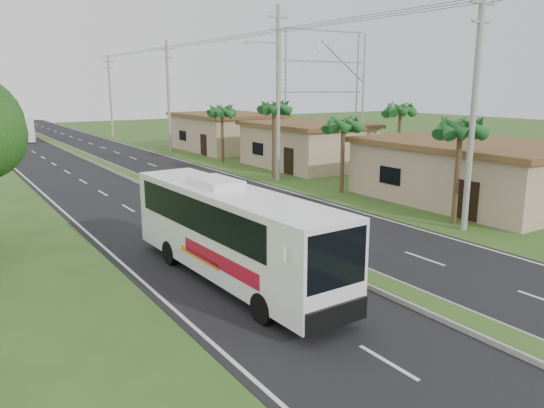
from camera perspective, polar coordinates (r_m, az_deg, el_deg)
ground at (r=19.46m, az=9.20°, el=-7.66°), size 180.00×180.00×0.00m
road_asphalt at (r=36.27m, az=-12.42°, el=1.74°), size 14.00×160.00×0.02m
median_strip at (r=36.26m, az=-12.43°, el=1.89°), size 1.20×160.00×0.18m
lane_edge_left at (r=34.57m, az=-22.85°, el=0.48°), size 0.12×160.00×0.01m
lane_edge_right at (r=39.07m, az=-3.20°, el=2.78°), size 0.12×160.00×0.01m
shop_near at (r=33.14m, az=20.46°, el=3.32°), size 8.60×12.60×3.52m
shop_mid at (r=44.44m, az=3.71°, el=6.39°), size 7.60×10.60×3.67m
shop_far at (r=56.23m, az=-4.90°, el=7.77°), size 8.60×11.60×3.82m
palm_verge_a at (r=27.04m, az=19.64°, el=7.78°), size 2.40×2.40×5.45m
palm_verge_b at (r=33.57m, az=7.69°, el=8.56°), size 2.40×2.40×5.05m
palm_verge_c at (r=38.77m, az=0.19°, el=10.34°), size 2.40×2.40×5.85m
palm_verge_d at (r=46.81m, az=-5.41°, el=9.99°), size 2.40×2.40×5.25m
palm_behind_shop at (r=41.28m, az=13.66°, el=9.87°), size 2.40×2.40×5.65m
utility_pole_a at (r=25.99m, az=20.87°, el=9.58°), size 1.60×0.28×11.00m
utility_pole_b at (r=37.72m, az=0.62°, el=12.00°), size 3.20×0.28×12.00m
utility_pole_c at (r=55.52m, az=-11.08°, el=11.39°), size 1.60×0.28×11.00m
utility_pole_d at (r=74.43m, az=-17.00°, el=11.16°), size 1.60×0.28×10.50m
billboard_lattice at (r=55.39m, az=5.54°, el=12.75°), size 10.18×1.18×12.07m
coach_bus_main at (r=18.26m, az=-4.47°, el=-2.58°), size 2.65×10.86×3.49m
coach_bus_far at (r=73.47m, az=-25.54°, el=7.58°), size 2.81×10.59×3.05m
motorcyclist at (r=21.34m, az=3.88°, el=-3.60°), size 1.98×0.93×2.10m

